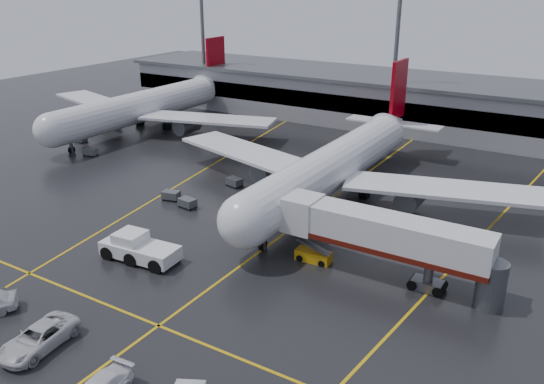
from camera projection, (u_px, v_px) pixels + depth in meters
The scene contains 19 objects.
ground at pixel (297, 224), 60.13m from camera, with size 220.00×220.00×0.00m, color black.
apron_line_centre at pixel (297, 224), 60.12m from camera, with size 0.25×90.00×0.02m, color gold.
apron_line_stop at pixel (159, 326), 42.62m from camera, with size 60.00×0.25×0.02m, color gold.
apron_line_left at pixel (207, 168), 77.79m from camera, with size 0.25×70.00×0.02m, color gold.
apron_line_right at pixel (490, 227), 59.33m from camera, with size 0.25×70.00×0.02m, color gold.
terminal at pixel (431, 104), 96.70m from camera, with size 122.00×19.00×8.60m.
light_mast_left at pixel (203, 34), 110.16m from camera, with size 3.00×1.20×25.45m.
light_mast_mid at pixel (396, 46), 90.73m from camera, with size 3.00×1.20×25.45m.
main_airliner at pixel (337, 163), 66.32m from camera, with size 48.80×45.60×14.10m.
second_airliner at pixel (147, 105), 96.26m from camera, with size 48.80×45.60×14.10m.
jet_bridge at pixel (384, 237), 48.16m from camera, with size 19.90×3.40×6.05m.
pushback_tractor at pixel (138, 249), 52.33m from camera, with size 7.81×3.81×2.71m.
belt_loader at pixel (314, 256), 52.20m from camera, with size 3.44×1.73×2.14m.
service_van_a at pixel (39, 338), 39.80m from camera, with size 2.81×6.10×1.70m, color silver.
baggage_cart_a at pixel (187, 202), 64.25m from camera, with size 2.15×1.54×1.12m.
baggage_cart_b at pixel (171, 195), 66.46m from camera, with size 2.23×1.69×1.12m.
baggage_cart_c at pixel (234, 182), 70.77m from camera, with size 2.23×1.70×1.12m.
baggage_cart_d at pixel (80, 138), 89.74m from camera, with size 2.03×1.34×1.12m.
baggage_cart_e at pixel (90, 151), 82.99m from camera, with size 2.14×1.53×1.12m.
Camera 1 is at (26.20, -48.19, 25.02)m, focal length 36.69 mm.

